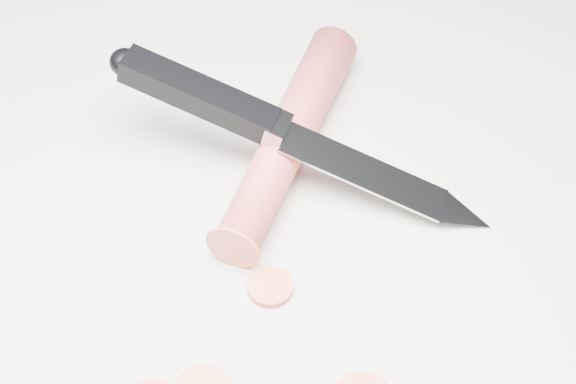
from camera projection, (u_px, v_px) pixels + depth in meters
name	position (u px, v px, depth m)	size (l,w,h in m)	color
ground	(224.00, 299.00, 0.53)	(2.40, 2.40, 0.00)	beige
carrot	(289.00, 136.00, 0.60)	(0.03, 0.03, 0.22)	#CC403C
carrot_slice_4	(270.00, 287.00, 0.53)	(0.03, 0.03, 0.01)	#EC5D3E
kitchen_knife	(299.00, 135.00, 0.57)	(0.24, 0.22, 0.08)	#B3B5B9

